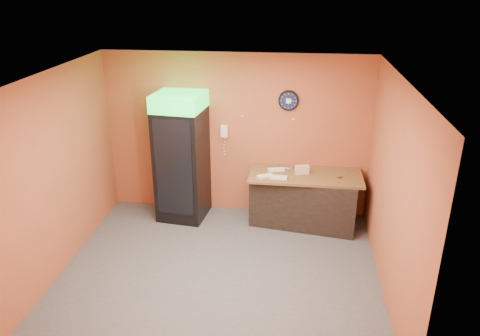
# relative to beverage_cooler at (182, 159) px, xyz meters

# --- Properties ---
(floor) EXTENTS (4.50, 4.50, 0.00)m
(floor) POSITION_rel_beverage_cooler_xyz_m (0.88, -1.60, -1.07)
(floor) COLOR #47474C
(floor) RESTS_ON ground
(back_wall) EXTENTS (4.50, 0.02, 2.80)m
(back_wall) POSITION_rel_beverage_cooler_xyz_m (0.88, 0.40, 0.33)
(back_wall) COLOR #BA5334
(back_wall) RESTS_ON floor
(left_wall) EXTENTS (0.02, 4.00, 2.80)m
(left_wall) POSITION_rel_beverage_cooler_xyz_m (-1.37, -1.60, 0.33)
(left_wall) COLOR #BA5334
(left_wall) RESTS_ON floor
(right_wall) EXTENTS (0.02, 4.00, 2.80)m
(right_wall) POSITION_rel_beverage_cooler_xyz_m (3.13, -1.60, 0.33)
(right_wall) COLOR #BA5334
(right_wall) RESTS_ON floor
(ceiling) EXTENTS (4.50, 4.00, 0.02)m
(ceiling) POSITION_rel_beverage_cooler_xyz_m (0.88, -1.60, 1.73)
(ceiling) COLOR white
(ceiling) RESTS_ON back_wall
(beverage_cooler) EXTENTS (0.85, 0.86, 2.19)m
(beverage_cooler) POSITION_rel_beverage_cooler_xyz_m (0.00, 0.00, 0.00)
(beverage_cooler) COLOR black
(beverage_cooler) RESTS_ON floor
(prep_counter) EXTENTS (1.83, 1.03, 0.86)m
(prep_counter) POSITION_rel_beverage_cooler_xyz_m (2.08, 0.01, -0.64)
(prep_counter) COLOR black
(prep_counter) RESTS_ON floor
(wall_clock) EXTENTS (0.33, 0.06, 0.33)m
(wall_clock) POSITION_rel_beverage_cooler_xyz_m (1.74, 0.37, 0.97)
(wall_clock) COLOR black
(wall_clock) RESTS_ON back_wall
(wall_phone) EXTENTS (0.12, 0.10, 0.21)m
(wall_phone) POSITION_rel_beverage_cooler_xyz_m (0.68, 0.35, 0.41)
(wall_phone) COLOR white
(wall_phone) RESTS_ON back_wall
(butcher_paper) EXTENTS (1.85, 0.88, 0.04)m
(butcher_paper) POSITION_rel_beverage_cooler_xyz_m (2.08, 0.01, -0.19)
(butcher_paper) COLOR brown
(butcher_paper) RESTS_ON prep_counter
(sub_roll_stack) EXTENTS (0.24, 0.14, 0.15)m
(sub_roll_stack) POSITION_rel_beverage_cooler_xyz_m (2.01, 0.02, -0.09)
(sub_roll_stack) COLOR beige
(sub_roll_stack) RESTS_ON butcher_paper
(wrapped_sandwich_left) EXTENTS (0.27, 0.22, 0.04)m
(wrapped_sandwich_left) POSITION_rel_beverage_cooler_xyz_m (1.42, -0.20, -0.15)
(wrapped_sandwich_left) COLOR white
(wrapped_sandwich_left) RESTS_ON butcher_paper
(wrapped_sandwich_mid) EXTENTS (0.28, 0.12, 0.04)m
(wrapped_sandwich_mid) POSITION_rel_beverage_cooler_xyz_m (1.64, -0.22, -0.15)
(wrapped_sandwich_mid) COLOR white
(wrapped_sandwich_mid) RESTS_ON butcher_paper
(wrapped_sandwich_right) EXTENTS (0.29, 0.17, 0.04)m
(wrapped_sandwich_right) POSITION_rel_beverage_cooler_xyz_m (1.59, 0.09, -0.15)
(wrapped_sandwich_right) COLOR white
(wrapped_sandwich_right) RESTS_ON butcher_paper
(kitchen_tool) EXTENTS (0.06, 0.06, 0.06)m
(kitchen_tool) POSITION_rel_beverage_cooler_xyz_m (1.84, 0.20, -0.14)
(kitchen_tool) COLOR silver
(kitchen_tool) RESTS_ON butcher_paper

